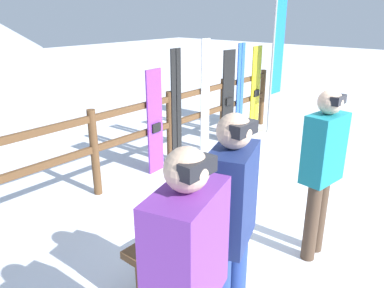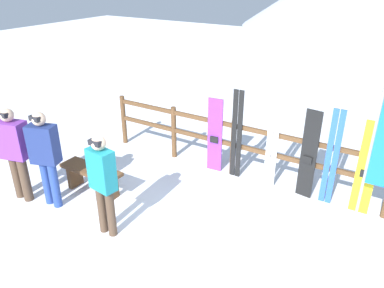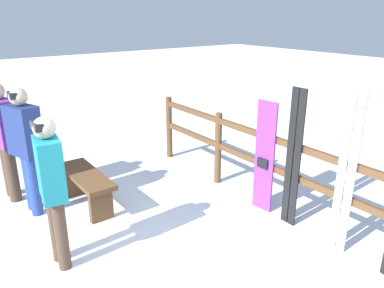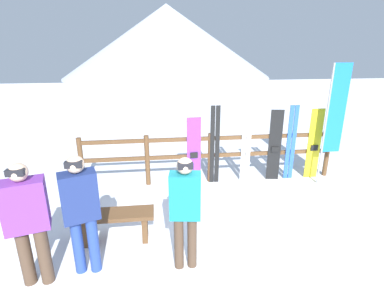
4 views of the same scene
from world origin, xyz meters
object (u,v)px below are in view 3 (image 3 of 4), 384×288
(bench, at_px, (87,183))
(person_purple, at_px, (4,135))
(person_teal, at_px, (52,183))
(ski_pair_white, at_px, (346,175))
(ski_pair_black, at_px, (293,159))
(person_navy, at_px, (25,143))
(snowboard_purple, at_px, (264,158))

(bench, distance_m, person_purple, 1.27)
(person_teal, relative_size, ski_pair_white, 0.89)
(bench, height_order, ski_pair_black, ski_pair_black)
(bench, relative_size, ski_pair_black, 0.68)
(person_navy, relative_size, ski_pair_black, 0.97)
(bench, relative_size, person_purple, 0.71)
(snowboard_purple, relative_size, ski_pair_white, 0.82)
(person_teal, xyz_separation_m, snowboard_purple, (0.42, 2.48, -0.20))
(person_teal, xyz_separation_m, ski_pair_white, (1.52, 2.48, -0.03))
(ski_pair_black, bearing_deg, ski_pair_white, 0.00)
(ski_pair_white, bearing_deg, bench, -144.20)
(bench, xyz_separation_m, ski_pair_white, (2.50, 1.80, 0.54))
(person_purple, xyz_separation_m, person_navy, (0.57, 0.13, 0.02))
(person_navy, xyz_separation_m, ski_pair_white, (2.79, 2.41, -0.05))
(ski_pair_white, bearing_deg, person_purple, -142.97)
(snowboard_purple, distance_m, ski_pair_white, 1.12)
(person_navy, xyz_separation_m, person_teal, (1.27, -0.07, -0.02))
(person_purple, xyz_separation_m, ski_pair_white, (3.37, 2.54, -0.04))
(bench, distance_m, snowboard_purple, 2.31)
(snowboard_purple, height_order, ski_pair_white, ski_pair_white)
(person_teal, bearing_deg, snowboard_purple, 80.46)
(person_navy, bearing_deg, bench, 64.03)
(person_teal, height_order, snowboard_purple, person_teal)
(person_navy, height_order, snowboard_purple, person_navy)
(person_navy, bearing_deg, ski_pair_black, 48.51)
(person_purple, relative_size, person_navy, 0.99)
(person_purple, relative_size, person_teal, 1.03)
(person_purple, bearing_deg, ski_pair_white, 37.03)
(person_teal, distance_m, ski_pair_white, 2.91)
(ski_pair_white, bearing_deg, person_navy, -139.27)
(person_navy, relative_size, person_teal, 1.03)
(ski_pair_white, bearing_deg, snowboard_purple, -179.82)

